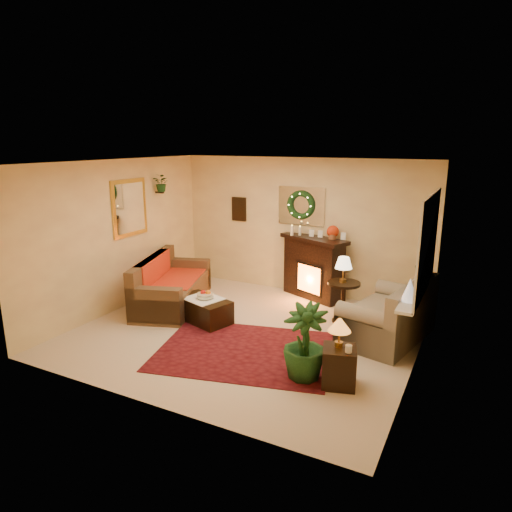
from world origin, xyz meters
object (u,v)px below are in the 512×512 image
at_px(fireplace, 313,269).
at_px(loveseat, 387,312).
at_px(end_table_square, 339,365).
at_px(coffee_table, 204,309).
at_px(side_table_round, 343,303).
at_px(sofa, 173,282).

xyz_separation_m(fireplace, loveseat, (1.63, -1.25, -0.13)).
xyz_separation_m(end_table_square, coffee_table, (-2.58, 0.95, -0.06)).
bearing_deg(end_table_square, fireplace, 115.81).
bearing_deg(end_table_square, side_table_round, 105.36).
relative_size(side_table_round, end_table_square, 1.40).
distance_m(side_table_round, coffee_table, 2.28).
height_order(sofa, loveseat, loveseat).
xyz_separation_m(sofa, side_table_round, (2.97, 0.62, -0.10)).
relative_size(sofa, end_table_square, 4.18).
bearing_deg(side_table_round, end_table_square, -74.64).
xyz_separation_m(sofa, coffee_table, (0.93, -0.40, -0.22)).
bearing_deg(side_table_round, sofa, -168.23).
bearing_deg(sofa, fireplace, 17.55).
bearing_deg(side_table_round, coffee_table, -153.48).
height_order(loveseat, end_table_square, loveseat).
distance_m(fireplace, side_table_round, 1.30).
bearing_deg(coffee_table, sofa, 174.18).
bearing_deg(loveseat, end_table_square, -85.51).
bearing_deg(side_table_round, fireplace, 132.65).
height_order(loveseat, coffee_table, loveseat).
height_order(loveseat, side_table_round, loveseat).
height_order(side_table_round, end_table_square, side_table_round).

